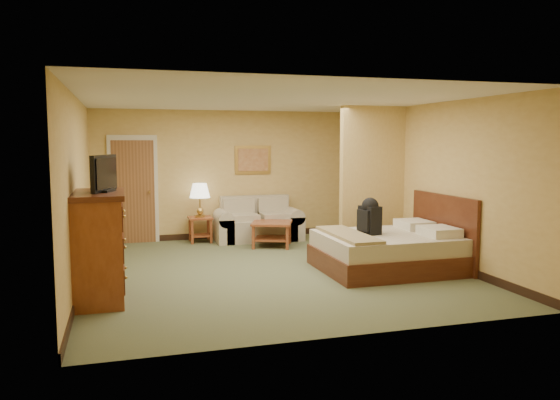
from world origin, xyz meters
name	(u,v)px	position (x,y,z in m)	size (l,w,h in m)	color
floor	(270,270)	(0.00, 0.00, 0.00)	(6.00, 6.00, 0.00)	#545D3C
ceiling	(270,100)	(0.00, 0.00, 2.60)	(6.00, 6.00, 0.00)	white
back_wall	(232,175)	(0.00, 3.00, 1.30)	(5.50, 0.02, 2.60)	tan
left_wall	(78,191)	(-2.75, 0.00, 1.30)	(0.02, 6.00, 2.60)	tan
right_wall	(430,182)	(2.75, 0.00, 1.30)	(0.02, 6.00, 2.60)	tan
partition	(372,179)	(2.15, 0.93, 1.30)	(1.20, 0.15, 2.60)	tan
door	(133,190)	(-1.95, 2.96, 1.03)	(0.94, 0.16, 2.10)	beige
baseboard	(232,235)	(0.00, 2.99, 0.06)	(5.50, 0.02, 0.12)	black
loveseat	(258,226)	(0.45, 2.57, 0.28)	(1.73, 0.80, 0.88)	tan
side_table	(200,226)	(-0.70, 2.65, 0.33)	(0.45, 0.45, 0.50)	brown
table_lamp	(200,192)	(-0.70, 2.65, 1.00)	(0.40, 0.40, 0.66)	#A8823D
coffee_table	(272,229)	(0.53, 1.83, 0.34)	(0.94, 0.94, 0.47)	brown
wall_picture	(253,160)	(0.45, 2.97, 1.60)	(0.75, 0.04, 0.58)	#B78E3F
dresser	(98,246)	(-2.48, -0.92, 0.68)	(0.67, 1.27, 1.36)	brown
tv	(104,175)	(-2.38, -0.92, 1.57)	(0.30, 0.72, 0.46)	black
bed	(392,250)	(1.82, -0.50, 0.31)	(2.08, 1.77, 1.14)	#451D10
backpack	(370,215)	(1.47, -0.41, 0.86)	(0.29, 0.37, 0.56)	black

